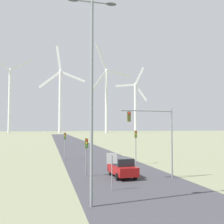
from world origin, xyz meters
name	(u,v)px	position (x,y,z in m)	size (l,w,h in m)	color
road_surface	(82,149)	(0.00, 48.00, 0.00)	(10.00, 240.00, 0.01)	#38383D
streetlamp	(92,79)	(-4.46, 7.77, 7.58)	(3.08, 0.32, 12.51)	gray
stop_sign_near	(112,164)	(-2.34, 11.39, 1.94)	(0.81, 0.07, 2.77)	gray
traffic_light_post_near_left	(86,148)	(-3.39, 17.45, 2.65)	(0.28, 0.34, 3.61)	gray
traffic_light_post_near_right	(136,140)	(3.89, 24.07, 3.11)	(0.28, 0.34, 4.25)	gray
traffic_light_post_mid_left	(65,140)	(-4.65, 30.48, 2.85)	(0.28, 0.34, 3.88)	gray
traffic_light_mast_overhead	(155,128)	(2.47, 14.52, 4.59)	(4.94, 0.34, 6.43)	gray
car_approaching	(122,168)	(-0.19, 16.04, 0.91)	(2.00, 4.18, 1.83)	maroon
wind_turbine_left	(10,94)	(-39.84, 231.38, 32.95)	(33.95, 14.36, 65.73)	white
wind_turbine_center	(60,95)	(2.07, 209.38, 31.10)	(37.47, 6.88, 71.97)	white
wind_turbine_right	(106,94)	(38.60, 198.75, 31.63)	(36.17, 11.35, 72.57)	white
wind_turbine_far_right	(135,103)	(71.84, 223.90, 27.45)	(29.25, 5.79, 61.54)	white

